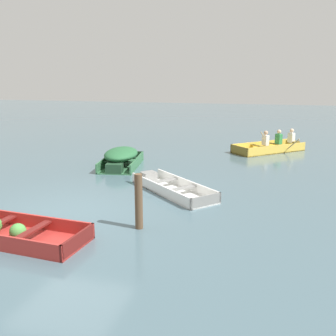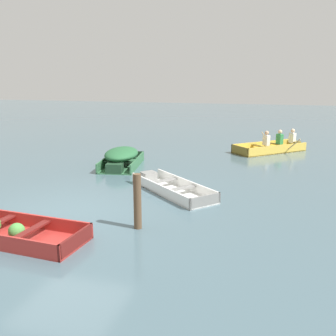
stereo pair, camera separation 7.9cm
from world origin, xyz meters
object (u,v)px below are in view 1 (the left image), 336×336
(skiff_white_near_moored, at_px, (170,188))
(mooring_post, at_px, (139,202))
(skiff_green_mid_moored, at_px, (121,156))
(rowboat_yellow_with_crew, at_px, (272,146))
(dinghy_red_foreground, at_px, (8,232))

(skiff_white_near_moored, bearing_deg, mooring_post, -88.59)
(skiff_green_mid_moored, bearing_deg, rowboat_yellow_with_crew, 40.71)
(skiff_white_near_moored, bearing_deg, dinghy_red_foreground, -120.20)
(dinghy_red_foreground, height_order, rowboat_yellow_with_crew, rowboat_yellow_with_crew)
(dinghy_red_foreground, bearing_deg, rowboat_yellow_with_crew, 65.01)
(dinghy_red_foreground, height_order, mooring_post, mooring_post)
(skiff_green_mid_moored, xyz_separation_m, mooring_post, (2.55, -5.19, 0.21))
(skiff_white_near_moored, xyz_separation_m, mooring_post, (0.07, -2.78, 0.50))
(skiff_white_near_moored, relative_size, mooring_post, 2.42)
(mooring_post, bearing_deg, skiff_green_mid_moored, 116.15)
(rowboat_yellow_with_crew, distance_m, mooring_post, 10.07)
(dinghy_red_foreground, distance_m, skiff_green_mid_moored, 6.36)
(skiff_green_mid_moored, xyz_separation_m, rowboat_yellow_with_crew, (5.24, 4.51, -0.17))
(dinghy_red_foreground, height_order, skiff_green_mid_moored, skiff_green_mid_moored)
(dinghy_red_foreground, xyz_separation_m, skiff_green_mid_moored, (-0.18, 6.35, 0.26))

